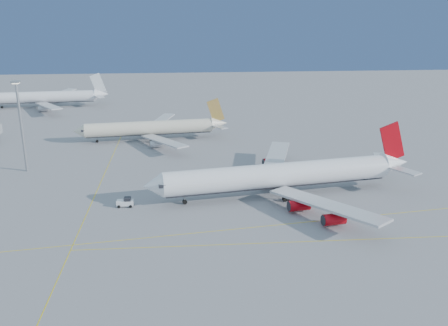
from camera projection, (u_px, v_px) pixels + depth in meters
ground at (251, 217)px, 120.97m from camera, size 500.00×500.00×0.00m
taxiway_lines at (190, 208)px, 125.87m from camera, size 118.86×140.00×0.02m
airliner_virgin at (284, 175)px, 132.85m from camera, size 74.41×66.15×18.41m
airliner_etihad at (153, 128)px, 185.55m from camera, size 57.19×52.52×14.92m
airliner_third at (47, 97)px, 242.14m from camera, size 59.60×54.79×15.98m
pushback_tug at (126, 202)px, 126.70m from camera, size 4.25×2.65×2.36m
light_mast at (20, 119)px, 147.92m from camera, size 2.39×2.39×27.69m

